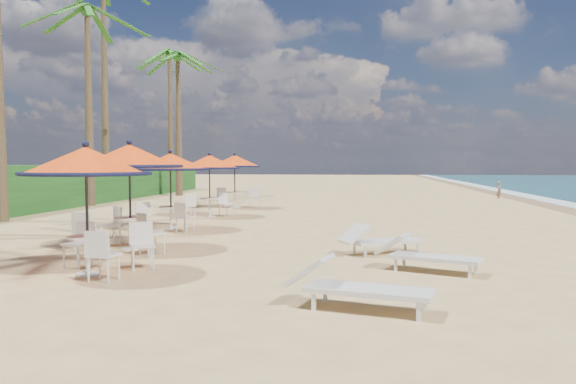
% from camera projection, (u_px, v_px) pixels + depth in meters
% --- Properties ---
extents(ground, '(160.00, 160.00, 0.00)m').
position_uv_depth(ground, '(359.00, 288.00, 8.57)').
color(ground, tan).
rests_on(ground, ground).
extents(scrub_hedge, '(3.00, 40.00, 1.80)m').
position_uv_depth(scrub_hedge, '(1.00, 189.00, 21.18)').
color(scrub_hedge, '#194716').
rests_on(scrub_hedge, ground).
extents(station_0, '(2.18, 2.18, 2.28)m').
position_uv_depth(station_0, '(90.00, 177.00, 9.52)').
color(station_0, black).
rests_on(station_0, ground).
extents(station_1, '(2.32, 2.32, 2.42)m').
position_uv_depth(station_1, '(127.00, 169.00, 12.23)').
color(station_1, black).
rests_on(station_1, ground).
extents(station_2, '(2.18, 2.18, 2.27)m').
position_uv_depth(station_2, '(170.00, 169.00, 15.78)').
color(station_2, black).
rests_on(station_2, ground).
extents(station_3, '(2.18, 2.18, 2.27)m').
position_uv_depth(station_3, '(209.00, 168.00, 19.69)').
color(station_3, black).
rests_on(station_3, ground).
extents(station_4, '(2.22, 2.22, 2.32)m').
position_uv_depth(station_4, '(235.00, 166.00, 23.53)').
color(station_4, black).
rests_on(station_4, ground).
extents(lounger_near, '(1.98, 1.04, 0.68)m').
position_uv_depth(lounger_near, '(354.00, 285.00, 7.28)').
color(lounger_near, silver).
rests_on(lounger_near, ground).
extents(lounger_mid, '(1.88, 1.21, 0.65)m').
position_uv_depth(lounger_mid, '(425.00, 254.00, 9.84)').
color(lounger_mid, silver).
rests_on(lounger_mid, ground).
extents(lounger_far, '(1.84, 1.39, 0.65)m').
position_uv_depth(lounger_far, '(379.00, 239.00, 11.74)').
color(lounger_far, silver).
rests_on(lounger_far, ground).
extents(palm_4, '(5.00, 5.00, 8.82)m').
position_uv_depth(palm_4, '(87.00, 22.00, 24.52)').
color(palm_4, brown).
rests_on(palm_4, ground).
extents(palm_6, '(5.00, 5.00, 8.24)m').
position_uv_depth(palm_6, '(178.00, 65.00, 32.11)').
color(palm_6, brown).
rests_on(palm_6, ground).
extents(palm_7, '(5.00, 5.00, 9.31)m').
position_uv_depth(palm_7, '(170.00, 63.00, 37.25)').
color(palm_7, brown).
rests_on(palm_7, ground).
extents(person, '(0.25, 0.37, 0.98)m').
position_uv_depth(person, '(499.00, 190.00, 29.46)').
color(person, brown).
rests_on(person, ground).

